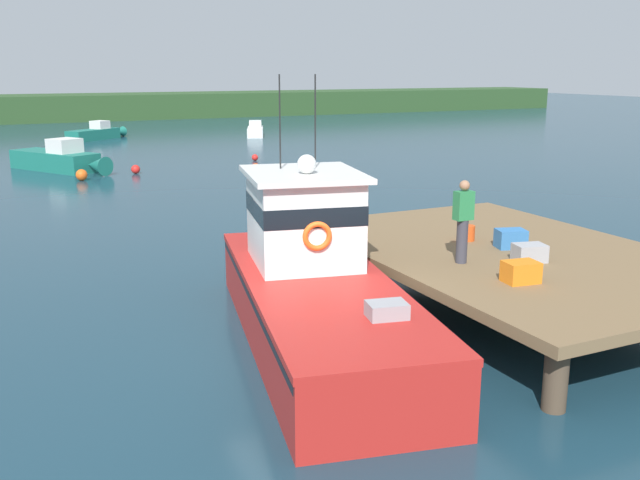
{
  "coord_description": "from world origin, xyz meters",
  "views": [
    {
      "loc": [
        -5.05,
        -11.22,
        4.92
      ],
      "look_at": [
        1.2,
        1.78,
        1.4
      ],
      "focal_mm": 39.73,
      "sensor_mm": 36.0,
      "label": 1
    }
  ],
  "objects_px": {
    "crate_single_by_cleat": "(511,239)",
    "mooring_buoy_outer": "(136,169)",
    "crate_single_far": "(521,272)",
    "moored_boat_near_channel": "(255,131)",
    "main_fishing_boat": "(311,281)",
    "bait_bucket": "(468,233)",
    "deckhand_by_the_boat": "(463,220)",
    "moored_boat_mid_harbor": "(97,133)",
    "crate_stack_mid_dock": "(529,253)",
    "mooring_buoy_spare_mooring": "(82,175)",
    "mooring_buoy_inshore": "(255,157)",
    "mooring_buoy_channel_marker": "(256,168)",
    "moored_boat_far_right": "(60,160)"
  },
  "relations": [
    {
      "from": "deckhand_by_the_boat",
      "to": "mooring_buoy_outer",
      "type": "relative_size",
      "value": 3.88
    },
    {
      "from": "crate_single_by_cleat",
      "to": "crate_stack_mid_dock",
      "type": "distance_m",
      "value": 1.1
    },
    {
      "from": "deckhand_by_the_boat",
      "to": "moored_boat_far_right",
      "type": "xyz_separation_m",
      "value": [
        -4.78,
        25.81,
        -1.51
      ]
    },
    {
      "from": "deckhand_by_the_boat",
      "to": "mooring_buoy_outer",
      "type": "xyz_separation_m",
      "value": [
        -1.67,
        23.21,
        -1.85
      ]
    },
    {
      "from": "crate_stack_mid_dock",
      "to": "mooring_buoy_channel_marker",
      "type": "distance_m",
      "value": 21.62
    },
    {
      "from": "deckhand_by_the_boat",
      "to": "mooring_buoy_channel_marker",
      "type": "xyz_separation_m",
      "value": [
        3.57,
        20.95,
        -1.83
      ]
    },
    {
      "from": "bait_bucket",
      "to": "main_fishing_boat",
      "type": "bearing_deg",
      "value": -169.97
    },
    {
      "from": "crate_single_far",
      "to": "deckhand_by_the_boat",
      "type": "distance_m",
      "value": 1.67
    },
    {
      "from": "deckhand_by_the_boat",
      "to": "mooring_buoy_outer",
      "type": "distance_m",
      "value": 23.35
    },
    {
      "from": "moored_boat_far_right",
      "to": "mooring_buoy_channel_marker",
      "type": "bearing_deg",
      "value": -30.22
    },
    {
      "from": "crate_stack_mid_dock",
      "to": "moored_boat_near_channel",
      "type": "distance_m",
      "value": 40.39
    },
    {
      "from": "crate_stack_mid_dock",
      "to": "mooring_buoy_outer",
      "type": "height_order",
      "value": "crate_stack_mid_dock"
    },
    {
      "from": "crate_stack_mid_dock",
      "to": "moored_boat_mid_harbor",
      "type": "distance_m",
      "value": 41.73
    },
    {
      "from": "deckhand_by_the_boat",
      "to": "mooring_buoy_channel_marker",
      "type": "bearing_deg",
      "value": 80.32
    },
    {
      "from": "main_fishing_boat",
      "to": "crate_single_far",
      "type": "relative_size",
      "value": 16.61
    },
    {
      "from": "crate_single_by_cleat",
      "to": "mooring_buoy_inshore",
      "type": "relative_size",
      "value": 1.72
    },
    {
      "from": "mooring_buoy_inshore",
      "to": "mooring_buoy_outer",
      "type": "xyz_separation_m",
      "value": [
        -6.84,
        -2.09,
        0.04
      ]
    },
    {
      "from": "main_fishing_boat",
      "to": "crate_stack_mid_dock",
      "type": "bearing_deg",
      "value": -16.17
    },
    {
      "from": "moored_boat_near_channel",
      "to": "moored_boat_mid_harbor",
      "type": "distance_m",
      "value": 11.25
    },
    {
      "from": "moored_boat_near_channel",
      "to": "bait_bucket",
      "type": "bearing_deg",
      "value": -103.61
    },
    {
      "from": "moored_boat_near_channel",
      "to": "mooring_buoy_outer",
      "type": "xyz_separation_m",
      "value": [
        -11.97,
        -15.63,
        -0.17
      ]
    },
    {
      "from": "mooring_buoy_outer",
      "to": "crate_stack_mid_dock",
      "type": "bearing_deg",
      "value": -82.95
    },
    {
      "from": "main_fishing_boat",
      "to": "moored_boat_far_right",
      "type": "xyz_separation_m",
      "value": [
        -1.86,
        25.11,
        -0.46
      ]
    },
    {
      "from": "moored_boat_near_channel",
      "to": "deckhand_by_the_boat",
      "type": "bearing_deg",
      "value": -104.85
    },
    {
      "from": "moored_boat_mid_harbor",
      "to": "mooring_buoy_channel_marker",
      "type": "height_order",
      "value": "moored_boat_mid_harbor"
    },
    {
      "from": "crate_stack_mid_dock",
      "to": "bait_bucket",
      "type": "distance_m",
      "value": 1.95
    },
    {
      "from": "moored_boat_mid_harbor",
      "to": "mooring_buoy_outer",
      "type": "bearing_deg",
      "value": -93.06
    },
    {
      "from": "main_fishing_boat",
      "to": "moored_boat_far_right",
      "type": "bearing_deg",
      "value": 94.23
    },
    {
      "from": "crate_single_by_cleat",
      "to": "mooring_buoy_spare_mooring",
      "type": "relative_size",
      "value": 1.17
    },
    {
      "from": "crate_stack_mid_dock",
      "to": "mooring_buoy_channel_marker",
      "type": "relative_size",
      "value": 1.31
    },
    {
      "from": "bait_bucket",
      "to": "crate_single_by_cleat",
      "type": "bearing_deg",
      "value": -65.13
    },
    {
      "from": "moored_boat_near_channel",
      "to": "moored_boat_far_right",
      "type": "bearing_deg",
      "value": -139.16
    },
    {
      "from": "crate_stack_mid_dock",
      "to": "deckhand_by_the_boat",
      "type": "relative_size",
      "value": 0.37
    },
    {
      "from": "moored_boat_mid_harbor",
      "to": "mooring_buoy_outer",
      "type": "relative_size",
      "value": 10.95
    },
    {
      "from": "crate_single_far",
      "to": "crate_single_by_cleat",
      "type": "relative_size",
      "value": 1.0
    },
    {
      "from": "crate_single_far",
      "to": "moored_boat_near_channel",
      "type": "xyz_separation_m",
      "value": [
        10.14,
        40.37,
        -1.01
      ]
    },
    {
      "from": "mooring_buoy_inshore",
      "to": "mooring_buoy_outer",
      "type": "distance_m",
      "value": 7.15
    },
    {
      "from": "moored_boat_near_channel",
      "to": "mooring_buoy_channel_marker",
      "type": "distance_m",
      "value": 19.11
    },
    {
      "from": "crate_stack_mid_dock",
      "to": "mooring_buoy_outer",
      "type": "bearing_deg",
      "value": 97.05
    },
    {
      "from": "moored_boat_far_right",
      "to": "mooring_buoy_outer",
      "type": "relative_size",
      "value": 14.31
    },
    {
      "from": "main_fishing_boat",
      "to": "deckhand_by_the_boat",
      "type": "bearing_deg",
      "value": -13.47
    },
    {
      "from": "crate_single_by_cleat",
      "to": "moored_boat_mid_harbor",
      "type": "bearing_deg",
      "value": 93.35
    },
    {
      "from": "main_fishing_boat",
      "to": "mooring_buoy_inshore",
      "type": "xyz_separation_m",
      "value": [
        8.09,
        24.6,
        -0.83
      ]
    },
    {
      "from": "mooring_buoy_inshore",
      "to": "mooring_buoy_channel_marker",
      "type": "distance_m",
      "value": 4.63
    },
    {
      "from": "crate_single_by_cleat",
      "to": "mooring_buoy_outer",
      "type": "relative_size",
      "value": 1.43
    },
    {
      "from": "main_fishing_boat",
      "to": "moored_boat_mid_harbor",
      "type": "bearing_deg",
      "value": 86.88
    },
    {
      "from": "bait_bucket",
      "to": "deckhand_by_the_boat",
      "type": "relative_size",
      "value": 0.21
    },
    {
      "from": "main_fishing_boat",
      "to": "crate_single_by_cleat",
      "type": "relative_size",
      "value": 16.61
    },
    {
      "from": "main_fishing_boat",
      "to": "mooring_buoy_outer",
      "type": "distance_m",
      "value": 22.56
    },
    {
      "from": "mooring_buoy_channel_marker",
      "to": "moored_boat_far_right",
      "type": "bearing_deg",
      "value": 149.78
    }
  ]
}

